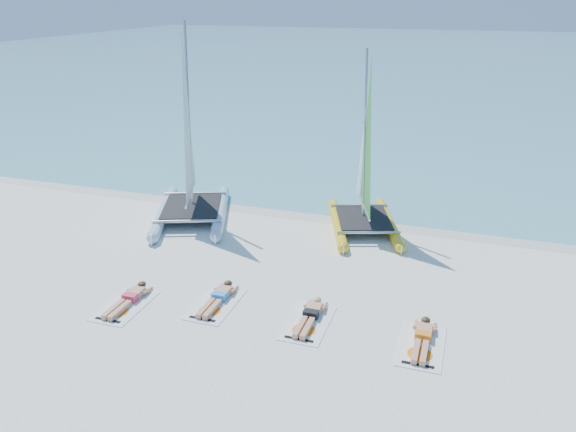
% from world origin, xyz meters
% --- Properties ---
extents(ground, '(140.00, 140.00, 0.00)m').
position_xyz_m(ground, '(0.00, 0.00, 0.00)').
color(ground, white).
rests_on(ground, ground).
extents(sea, '(140.00, 115.00, 0.01)m').
position_xyz_m(sea, '(0.00, 63.00, 0.01)').
color(sea, '#76C2C6').
rests_on(sea, ground).
extents(wet_sand_strip, '(140.00, 1.40, 0.01)m').
position_xyz_m(wet_sand_strip, '(0.00, 5.50, 0.00)').
color(wet_sand_strip, silver).
rests_on(wet_sand_strip, ground).
extents(catamaran_blue, '(4.05, 5.55, 6.86)m').
position_xyz_m(catamaran_blue, '(-3.80, 3.93, 2.05)').
color(catamaran_blue, '#ABC4E1').
rests_on(catamaran_blue, ground).
extents(catamaran_yellow, '(3.42, 4.86, 6.03)m').
position_xyz_m(catamaran_yellow, '(2.10, 5.20, 1.90)').
color(catamaran_yellow, yellow).
rests_on(catamaran_yellow, ground).
extents(towel_a, '(1.00, 1.85, 0.02)m').
position_xyz_m(towel_a, '(-2.54, -2.21, 0.01)').
color(towel_a, white).
rests_on(towel_a, ground).
extents(sunbather_a, '(0.37, 1.73, 0.26)m').
position_xyz_m(sunbather_a, '(-2.54, -2.02, 0.12)').
color(sunbather_a, tan).
rests_on(sunbather_a, towel_a).
extents(towel_b, '(1.00, 1.85, 0.02)m').
position_xyz_m(towel_b, '(-0.36, -1.43, 0.01)').
color(towel_b, white).
rests_on(towel_b, ground).
extents(sunbather_b, '(0.37, 1.73, 0.26)m').
position_xyz_m(sunbather_b, '(-0.36, -1.24, 0.12)').
color(sunbather_b, tan).
rests_on(sunbather_b, towel_b).
extents(towel_c, '(1.00, 1.85, 0.02)m').
position_xyz_m(towel_c, '(2.15, -1.51, 0.01)').
color(towel_c, white).
rests_on(towel_c, ground).
extents(sunbather_c, '(0.37, 1.73, 0.26)m').
position_xyz_m(sunbather_c, '(2.15, -1.31, 0.12)').
color(sunbather_c, tan).
rests_on(sunbather_c, towel_c).
extents(towel_d, '(1.00, 1.85, 0.02)m').
position_xyz_m(towel_d, '(4.87, -1.61, 0.01)').
color(towel_d, white).
rests_on(towel_d, ground).
extents(sunbather_d, '(0.37, 1.73, 0.26)m').
position_xyz_m(sunbather_d, '(4.87, -1.42, 0.12)').
color(sunbather_d, tan).
rests_on(sunbather_d, towel_d).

